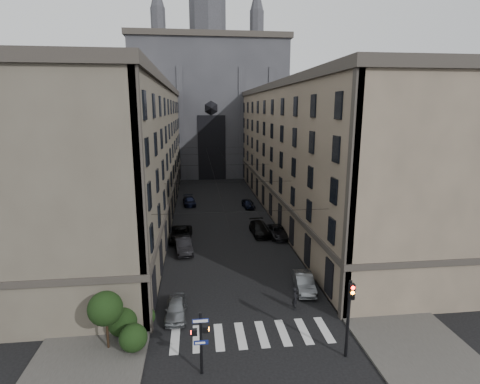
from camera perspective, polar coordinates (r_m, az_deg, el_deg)
name	(u,v)px	position (r m, az deg, el deg)	size (l,w,h in m)	color
sidewalk_left	(149,215)	(56.52, -13.63, -3.48)	(7.00, 80.00, 0.15)	#383533
sidewalk_right	(289,211)	(57.81, 7.52, -2.87)	(7.00, 80.00, 0.15)	#383533
zebra_crossing	(251,335)	(27.85, 1.74, -20.90)	(11.00, 3.20, 0.01)	beige
building_left	(125,153)	(55.19, -17.17, 5.76)	(13.60, 60.60, 18.85)	#534B3F
building_right	(310,150)	(56.88, 10.68, 6.28)	(13.60, 60.60, 18.85)	brown
gothic_tower	(209,98)	(93.02, -4.74, 14.03)	(35.00, 23.00, 58.00)	#2D2D33
pedestrian_signal_left	(201,339)	(23.43, -6.01, -21.33)	(1.02, 0.38, 4.00)	black
traffic_light_right	(349,310)	(24.99, 16.31, -16.87)	(0.34, 0.50, 5.20)	black
shrub_cluster	(121,319)	(27.17, -17.73, -18.02)	(3.90, 4.40, 3.90)	black
tram_wires	(221,166)	(54.32, -2.99, 3.96)	(14.00, 60.00, 0.43)	black
car_left_near	(176,308)	(29.88, -9.70, -17.06)	(1.60, 3.97, 1.35)	slate
car_left_midnear	(183,245)	(41.69, -8.61, -8.03)	(1.68, 4.82, 1.59)	black
car_left_midfar	(181,234)	(45.43, -9.00, -6.35)	(2.50, 5.42, 1.51)	black
car_left_far	(189,201)	(61.46, -7.73, -1.38)	(1.86, 4.57, 1.33)	black
car_right_near	(304,282)	(33.67, 9.73, -13.43)	(1.50, 4.30, 1.42)	slate
car_right_midnear	(278,232)	(46.14, 5.79, -6.03)	(2.30, 4.98, 1.38)	black
car_right_midfar	(260,229)	(46.84, 3.07, -5.62)	(2.10, 5.18, 1.50)	black
car_right_far	(248,204)	(59.28, 1.26, -1.78)	(1.58, 3.92, 1.33)	black
pedestrian	(295,298)	(30.63, 8.39, -15.75)	(0.66, 0.43, 1.80)	black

